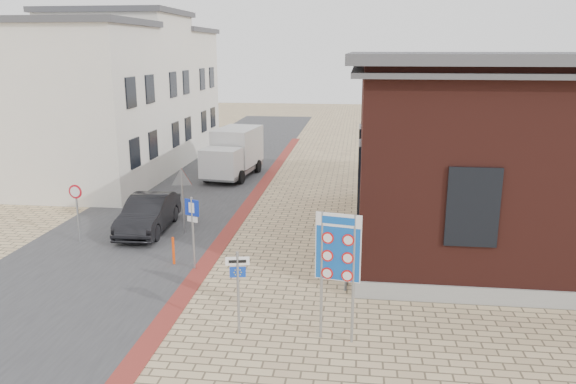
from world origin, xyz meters
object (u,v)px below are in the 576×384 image
at_px(box_truck, 234,153).
at_px(border_sign, 338,250).
at_px(essen_sign, 238,281).
at_px(sedan, 148,214).
at_px(parking_sign, 192,221).
at_px(bollard, 173,251).

xyz_separation_m(box_truck, border_sign, (6.44, -17.54, 0.97)).
bearing_deg(essen_sign, sedan, 113.04).
bearing_deg(parking_sign, border_sign, -17.29).
xyz_separation_m(sedan, parking_sign, (2.88, -3.61, 0.93)).
xyz_separation_m(sedan, box_truck, (1.19, 9.94, 0.66)).
xyz_separation_m(sedan, bollard, (2.10, -3.31, -0.23)).
height_order(border_sign, parking_sign, border_sign).
bearing_deg(border_sign, box_truck, 121.62).
bearing_deg(essen_sign, border_sign, -11.35).
bearing_deg(box_truck, essen_sign, -69.73).
xyz_separation_m(border_sign, parking_sign, (-4.75, 4.00, -0.70)).
bearing_deg(parking_sign, sedan, 151.44).
xyz_separation_m(sedan, border_sign, (7.63, -7.61, 1.63)).
distance_m(essen_sign, parking_sign, 4.64).
bearing_deg(essen_sign, parking_sign, 108.83).
height_order(sedan, essen_sign, essen_sign).
height_order(sedan, box_truck, box_truck).
distance_m(border_sign, parking_sign, 6.25).
distance_m(box_truck, border_sign, 18.71).
bearing_deg(bollard, border_sign, -37.84).
distance_m(box_truck, parking_sign, 13.65).
height_order(essen_sign, bollard, essen_sign).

